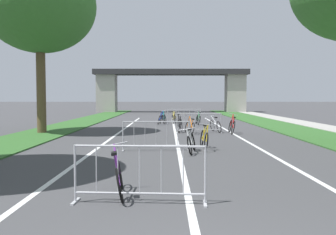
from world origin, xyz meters
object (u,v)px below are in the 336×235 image
Objects in this scene: crowd_barrier_nearest at (140,175)px; bicycle_silver_3 at (216,125)px; crowd_barrier_second at (157,136)px; bicycle_teal_6 at (165,119)px; crowd_barrier_third at (200,123)px; crowd_barrier_fourth at (185,117)px; bicycle_yellow_0 at (175,118)px; bicycle_blue_9 at (161,119)px; bicycle_white_8 at (192,143)px; tree_left_pine_far at (40,6)px; bicycle_purple_5 at (120,177)px; bicycle_black_1 at (181,125)px; bicycle_orange_4 at (191,127)px; bicycle_red_2 at (233,126)px; bicycle_yellow_10 at (205,139)px; bicycle_green_7 at (199,119)px.

bicycle_silver_3 is (3.09, 13.65, -0.16)m from crowd_barrier_nearest.
bicycle_teal_6 is (0.15, 13.69, -0.16)m from crowd_barrier_second.
crowd_barrier_third is 1.00× the size of crowd_barrier_fourth.
bicycle_blue_9 is (-0.97, -0.88, 0.01)m from bicycle_yellow_0.
crowd_barrier_second is 1.45× the size of bicycle_white_8.
bicycle_purple_5 is (5.67, -12.33, -6.25)m from tree_left_pine_far.
bicycle_black_1 is at bearing -74.83° from bicycle_teal_6.
bicycle_blue_9 reaches higher than bicycle_silver_3.
bicycle_silver_3 is (0.93, 0.46, -0.16)m from crowd_barrier_third.
bicycle_black_1 is 5.90m from bicycle_blue_9.
tree_left_pine_far reaches higher than crowd_barrier_nearest.
crowd_barrier_third is at bearing -166.15° from bicycle_silver_3.
crowd_barrier_nearest is 12.89m from bicycle_orange_4.
bicycle_silver_3 is (1.94, 0.07, -0.03)m from bicycle_black_1.
tree_left_pine_far is 15.49m from crowd_barrier_nearest.
crowd_barrier_nearest reaches higher than bicycle_teal_6.
crowd_barrier_second is 7.25m from bicycle_red_2.
tree_left_pine_far is 5.60× the size of bicycle_blue_9.
bicycle_yellow_0 is at bearing 113.07° from bicycle_red_2.
bicycle_black_1 reaches higher than bicycle_yellow_0.
crowd_barrier_second is 6.39m from bicycle_orange_4.
crowd_barrier_nearest and crowd_barrier_fourth have the same top height.
bicycle_black_1 is 0.97× the size of bicycle_purple_5.
crowd_barrier_third is 6.55m from bicycle_blue_9.
bicycle_blue_9 reaches higher than bicycle_white_8.
crowd_barrier_second is 1.80m from bicycle_yellow_10.
bicycle_teal_6 is (-0.71, 0.04, -0.00)m from bicycle_yellow_0.
crowd_barrier_second is at bearing -96.76° from crowd_barrier_fourth.
bicycle_yellow_10 is at bearing -89.15° from crowd_barrier_fourth.
bicycle_yellow_0 is (7.04, 7.37, -6.26)m from tree_left_pine_far.
crowd_barrier_nearest is 1.45× the size of bicycle_white_8.
bicycle_red_2 is 6.13m from bicycle_yellow_10.
crowd_barrier_fourth reaches higher than bicycle_orange_4.
crowd_barrier_third is at bearing -67.39° from bicycle_teal_6.
tree_left_pine_far reaches higher than bicycle_green_7.
crowd_barrier_fourth is 1.45× the size of bicycle_white_8.
crowd_barrier_nearest is at bearing -90.70° from crowd_barrier_second.
crowd_barrier_nearest and crowd_barrier_third have the same top height.
bicycle_yellow_0 is 0.97× the size of bicycle_silver_3.
crowd_barrier_nearest is at bearing 72.84° from bicycle_yellow_10.
bicycle_red_2 is at bearing -58.90° from bicycle_yellow_0.
crowd_barrier_fourth reaches higher than bicycle_blue_9.
bicycle_silver_3 is (2.15, -6.59, -0.00)m from bicycle_yellow_0.
bicycle_black_1 is at bearing 85.16° from crowd_barrier_nearest.
crowd_barrier_nearest is 1.48× the size of bicycle_yellow_0.
bicycle_blue_9 is (0.40, 18.81, 0.01)m from bicycle_purple_5.
bicycle_blue_9 is (-3.88, 6.57, -0.01)m from bicycle_red_2.
crowd_barrier_third is 1.44× the size of bicycle_silver_3.
bicycle_blue_9 is (-0.12, 12.76, -0.15)m from crowd_barrier_second.
bicycle_green_7 is (8.70, 6.31, -6.26)m from tree_left_pine_far.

